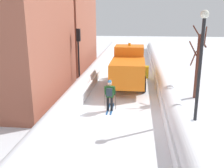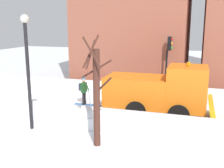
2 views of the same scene
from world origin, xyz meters
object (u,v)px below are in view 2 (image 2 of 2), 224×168
Objects in this scene: plow_truck at (161,91)px; bare_tree_near at (96,94)px; skier at (84,89)px; traffic_light_pole at (168,56)px; street_lamp at (27,59)px.

plow_truck is 1.29× the size of bare_tree_near.
plow_truck reaches higher than skier.
skier is 0.39× the size of bare_tree_near.
traffic_light_pole is at bearing -179.22° from plow_truck.
skier is 5.21m from street_lamp.
plow_truck is 4.95m from bare_tree_near.
traffic_light_pole reaches higher than skier.
plow_truck is at bearing 0.78° from traffic_light_pole.
street_lamp is (7.34, -5.73, 0.46)m from traffic_light_pole.
plow_truck is 1.41× the size of traffic_light_pole.
street_lamp reaches higher than bare_tree_near.
skier is 0.33× the size of street_lamp.
plow_truck is at bearing 155.24° from bare_tree_near.
traffic_light_pole is at bearing 119.96° from skier.
street_lamp is 3.99m from bare_tree_near.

